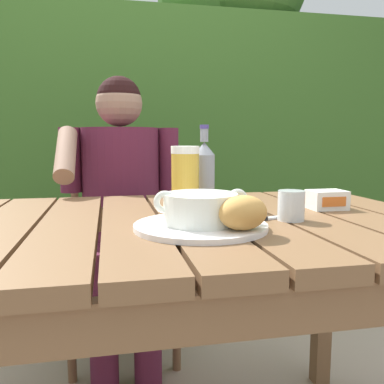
% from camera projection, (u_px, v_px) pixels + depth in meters
% --- Properties ---
extents(dining_table, '(1.32, 0.88, 0.78)m').
position_uv_depth(dining_table, '(189.00, 255.00, 1.04)').
color(dining_table, brown).
rests_on(dining_table, ground_plane).
extents(hedge_backdrop, '(3.86, 0.96, 2.57)m').
position_uv_depth(hedge_backdrop, '(160.00, 113.00, 2.82)').
color(hedge_backdrop, '#335A21').
rests_on(hedge_backdrop, ground_plane).
extents(chair_near_diner, '(0.47, 0.46, 0.98)m').
position_uv_depth(chair_near_diner, '(121.00, 247.00, 1.90)').
color(chair_near_diner, brown).
rests_on(chair_near_diner, ground_plane).
extents(person_eating, '(0.48, 0.47, 1.23)m').
position_uv_depth(person_eating, '(121.00, 201.00, 1.67)').
color(person_eating, '#561C33').
rests_on(person_eating, ground_plane).
extents(serving_plate, '(0.30, 0.30, 0.01)m').
position_uv_depth(serving_plate, '(202.00, 226.00, 0.90)').
color(serving_plate, white).
rests_on(serving_plate, dining_table).
extents(soup_bowl, '(0.21, 0.16, 0.08)m').
position_uv_depth(soup_bowl, '(202.00, 208.00, 0.90)').
color(soup_bowl, white).
rests_on(soup_bowl, serving_plate).
extents(bread_roll, '(0.13, 0.12, 0.07)m').
position_uv_depth(bread_roll, '(243.00, 213.00, 0.83)').
color(bread_roll, '#C38D45').
rests_on(bread_roll, serving_plate).
extents(beer_glass, '(0.08, 0.08, 0.18)m').
position_uv_depth(beer_glass, '(185.00, 178.00, 1.13)').
color(beer_glass, gold).
rests_on(beer_glass, dining_table).
extents(beer_bottle, '(0.06, 0.06, 0.24)m').
position_uv_depth(beer_bottle, '(204.00, 172.00, 1.22)').
color(beer_bottle, gray).
rests_on(beer_bottle, dining_table).
extents(water_glass_small, '(0.07, 0.07, 0.07)m').
position_uv_depth(water_glass_small, '(291.00, 206.00, 0.99)').
color(water_glass_small, silver).
rests_on(water_glass_small, dining_table).
extents(butter_tub, '(0.10, 0.08, 0.05)m').
position_uv_depth(butter_tub, '(327.00, 200.00, 1.16)').
color(butter_tub, white).
rests_on(butter_tub, dining_table).
extents(table_knife, '(0.16, 0.07, 0.01)m').
position_uv_depth(table_knife, '(265.00, 218.00, 1.00)').
color(table_knife, silver).
rests_on(table_knife, dining_table).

